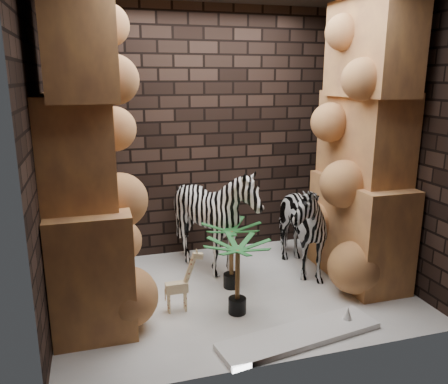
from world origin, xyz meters
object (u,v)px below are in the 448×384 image
object	(u,v)px
zebra_right	(294,216)
surfboard	(300,335)
zebra_left	(215,224)
giraffe_toy	(176,281)
palm_back	(237,277)
palm_front	(232,255)

from	to	relation	value
zebra_right	surfboard	world-z (taller)	zebra_right
zebra_left	surfboard	bearing A→B (deg)	-58.75
zebra_right	giraffe_toy	distance (m)	1.59
giraffe_toy	palm_back	bearing A→B (deg)	-20.42
zebra_right	palm_back	bearing A→B (deg)	-139.78
zebra_left	giraffe_toy	distance (m)	0.98
palm_front	surfboard	distance (m)	1.17
surfboard	palm_front	bearing A→B (deg)	94.93
zebra_right	palm_back	world-z (taller)	zebra_right
giraffe_toy	palm_back	size ratio (longest dim) A/B	0.84
zebra_right	zebra_left	xyz separation A→B (m)	(-0.87, 0.19, -0.07)
zebra_left	giraffe_toy	xyz separation A→B (m)	(-0.58, -0.74, -0.27)
giraffe_toy	palm_front	bearing A→B (deg)	26.73
palm_front	palm_back	world-z (taller)	palm_back
zebra_left	surfboard	size ratio (longest dim) A/B	0.86
zebra_left	surfboard	distance (m)	1.63
zebra_right	giraffe_toy	size ratio (longest dim) A/B	2.10
palm_front	zebra_left	bearing A→B (deg)	99.23
zebra_left	palm_front	xyz separation A→B (m)	(0.07, -0.41, -0.21)
giraffe_toy	palm_front	world-z (taller)	palm_front
palm_front	surfboard	world-z (taller)	palm_front
zebra_left	palm_back	world-z (taller)	zebra_left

